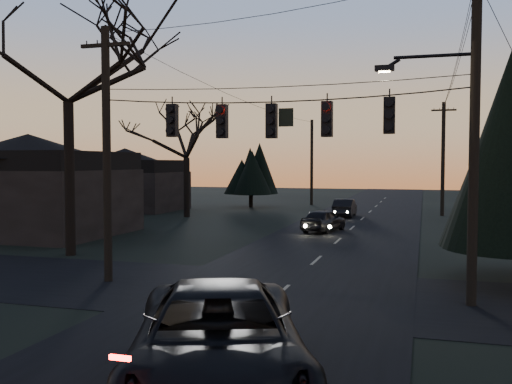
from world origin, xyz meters
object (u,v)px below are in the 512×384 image
(utility_pole_left, at_px, (108,281))
(sedan_oncoming_b, at_px, (345,208))
(utility_pole_far_l, at_px, (311,205))
(utility_pole_right, at_px, (471,306))
(sedan_oncoming_a, at_px, (323,220))
(suv_near, at_px, (218,342))
(utility_pole_far_r, at_px, (442,216))
(bare_tree_left, at_px, (67,40))

(utility_pole_left, distance_m, sedan_oncoming_b, 25.63)
(utility_pole_left, relative_size, utility_pole_far_l, 1.06)
(utility_pole_far_l, bearing_deg, sedan_oncoming_b, -66.99)
(utility_pole_right, relative_size, utility_pole_left, 1.18)
(utility_pole_left, xyz_separation_m, sedan_oncoming_a, (4.62, 15.72, 0.66))
(sedan_oncoming_b, bearing_deg, utility_pole_left, 79.18)
(suv_near, bearing_deg, utility_pole_far_r, 62.22)
(utility_pole_far_l, distance_m, bare_tree_left, 33.27)
(utility_pole_far_r, xyz_separation_m, suv_near, (-4.70, -35.72, 0.90))
(suv_near, bearing_deg, bare_tree_left, 112.74)
(utility_pole_left, xyz_separation_m, utility_pole_far_l, (0.00, 36.00, 0.00))
(utility_pole_far_r, bearing_deg, sedan_oncoming_a, -119.27)
(utility_pole_far_r, distance_m, suv_near, 36.04)
(suv_near, xyz_separation_m, sedan_oncoming_a, (-2.18, 23.44, -0.25))
(utility_pole_far_l, xyz_separation_m, bare_tree_left, (-4.46, -31.66, 9.23))
(utility_pole_left, xyz_separation_m, suv_near, (6.80, -7.72, 0.90))
(utility_pole_right, bearing_deg, utility_pole_far_r, 90.00)
(utility_pole_right, bearing_deg, bare_tree_left, 164.77)
(sedan_oncoming_a, relative_size, sedan_oncoming_b, 0.98)
(sedan_oncoming_a, bearing_deg, sedan_oncoming_b, -77.10)
(sedan_oncoming_b, bearing_deg, sedan_oncoming_a, 89.70)
(utility_pole_right, relative_size, suv_near, 1.54)
(utility_pole_right, xyz_separation_m, suv_near, (-4.70, -7.72, 0.90))
(utility_pole_far_l, height_order, sedan_oncoming_b, utility_pole_far_l)
(utility_pole_far_r, xyz_separation_m, sedan_oncoming_b, (-6.92, -2.79, 0.65))
(suv_near, height_order, sedan_oncoming_a, suv_near)
(utility_pole_far_l, xyz_separation_m, sedan_oncoming_a, (4.62, -20.28, 0.66))
(bare_tree_left, xyz_separation_m, suv_near, (11.26, -12.06, -8.32))
(utility_pole_right, xyz_separation_m, sedan_oncoming_a, (-6.88, 15.72, 0.66))
(utility_pole_far_l, xyz_separation_m, sedan_oncoming_b, (4.58, -10.79, 0.65))
(suv_near, bearing_deg, utility_pole_left, 111.11)
(utility_pole_far_l, relative_size, suv_near, 1.23)
(sedan_oncoming_a, distance_m, sedan_oncoming_b, 9.49)
(utility_pole_far_r, height_order, utility_pole_far_l, utility_pole_far_r)
(bare_tree_left, bearing_deg, utility_pole_left, -44.28)
(utility_pole_far_l, relative_size, sedan_oncoming_b, 2.03)
(utility_pole_far_r, distance_m, sedan_oncoming_a, 14.09)
(utility_pole_left, height_order, suv_near, utility_pole_left)
(sedan_oncoming_a, height_order, sedan_oncoming_b, sedan_oncoming_a)
(utility_pole_far_r, height_order, bare_tree_left, bare_tree_left)
(bare_tree_left, xyz_separation_m, sedan_oncoming_a, (9.07, 11.38, -8.57))
(utility_pole_far_r, height_order, suv_near, utility_pole_far_r)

